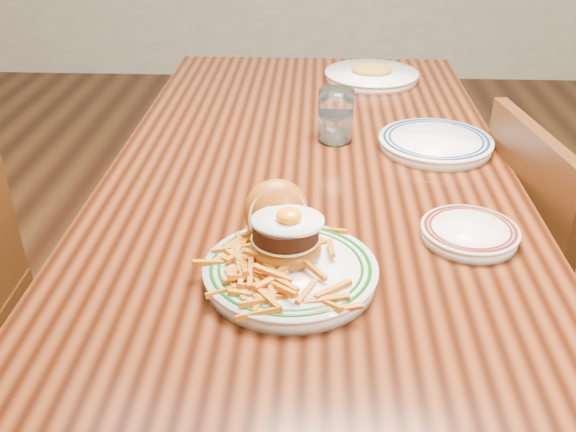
{
  "coord_description": "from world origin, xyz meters",
  "views": [
    {
      "loc": [
        0.01,
        -1.26,
        1.33
      ],
      "look_at": [
        -0.03,
        -0.43,
        0.86
      ],
      "focal_mm": 40.0,
      "sensor_mm": 36.0,
      "label": 1
    }
  ],
  "objects_px": {
    "main_plate": "(288,255)",
    "side_plate": "(470,232)",
    "table": "(310,198)",
    "chair_right": "(554,293)"
  },
  "relations": [
    {
      "from": "table",
      "to": "main_plate",
      "type": "relative_size",
      "value": 5.57
    },
    {
      "from": "main_plate",
      "to": "side_plate",
      "type": "distance_m",
      "value": 0.33
    },
    {
      "from": "chair_right",
      "to": "main_plate",
      "type": "distance_m",
      "value": 0.77
    },
    {
      "from": "chair_right",
      "to": "side_plate",
      "type": "bearing_deg",
      "value": 33.18
    },
    {
      "from": "chair_right",
      "to": "side_plate",
      "type": "height_order",
      "value": "chair_right"
    },
    {
      "from": "main_plate",
      "to": "side_plate",
      "type": "relative_size",
      "value": 1.73
    },
    {
      "from": "table",
      "to": "chair_right",
      "type": "bearing_deg",
      "value": -5.21
    },
    {
      "from": "table",
      "to": "main_plate",
      "type": "height_order",
      "value": "main_plate"
    },
    {
      "from": "table",
      "to": "chair_right",
      "type": "relative_size",
      "value": 1.87
    },
    {
      "from": "chair_right",
      "to": "table",
      "type": "bearing_deg",
      "value": -13.73
    }
  ]
}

